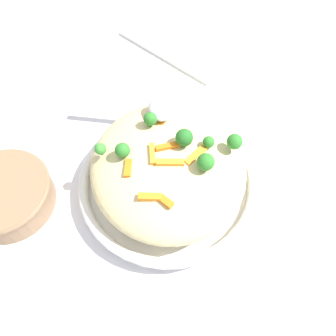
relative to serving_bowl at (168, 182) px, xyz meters
The scene contains 20 objects.
ground_plane 0.02m from the serving_bowl, ahead, with size 2.40×2.40×0.00m, color silver.
serving_bowl is the anchor object (origin of this frame).
pasta_mound 0.05m from the serving_bowl, ahead, with size 0.27×0.25×0.08m, color #DBC689.
carrot_piece_0 0.11m from the serving_bowl, ahead, with size 0.03×0.01×0.01m, color orange.
carrot_piece_1 0.12m from the serving_bowl, 152.37° to the left, with size 0.03×0.01×0.01m, color orange.
carrot_piece_2 0.12m from the serving_bowl, 169.13° to the left, with size 0.02×0.01×0.01m, color orange.
carrot_piece_3 0.10m from the serving_bowl, 104.74° to the right, with size 0.04×0.01×0.01m, color orange.
carrot_piece_4 0.11m from the serving_bowl, 104.69° to the left, with size 0.03×0.01×0.01m, color orange.
carrot_piece_5 0.10m from the serving_bowl, behind, with size 0.04×0.01×0.01m, color orange.
carrot_piece_6 0.09m from the serving_bowl, 14.52° to the left, with size 0.04×0.01×0.01m, color orange.
carrot_piece_7 0.10m from the serving_bowl, 90.45° to the left, with size 0.04×0.01×0.01m, color orange.
broccoli_floret_0 0.11m from the serving_bowl, 65.16° to the right, with size 0.03×0.03×0.03m.
broccoli_floret_1 0.14m from the serving_bowl, 90.27° to the right, with size 0.02×0.02×0.03m.
broccoli_floret_2 0.12m from the serving_bowl, 82.45° to the left, with size 0.02×0.02×0.03m.
broccoli_floret_3 0.12m from the serving_bowl, 17.77° to the left, with size 0.02×0.02×0.03m.
broccoli_floret_4 0.12m from the serving_bowl, 84.98° to the right, with size 0.02×0.02×0.02m.
broccoli_floret_5 0.14m from the serving_bowl, 79.61° to the left, with size 0.02×0.02×0.02m.
broccoli_floret_6 0.12m from the serving_bowl, 123.31° to the right, with size 0.03×0.03×0.03m.
serving_spoon 0.16m from the serving_bowl, ahead, with size 0.13×0.15×0.10m.
companion_bowl 0.28m from the serving_bowl, 87.84° to the left, with size 0.16×0.16×0.05m.
Camera 1 is at (-0.28, 0.04, 0.52)m, focal length 34.95 mm.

